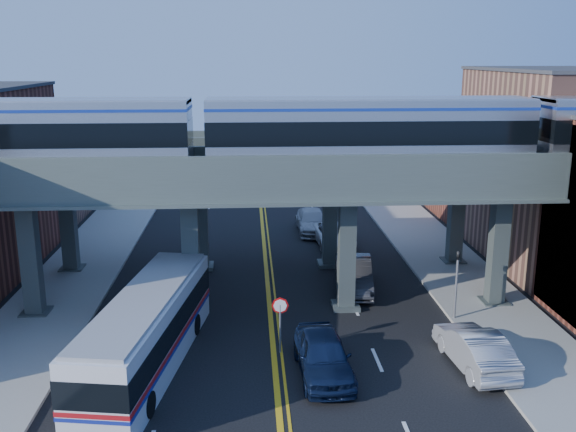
# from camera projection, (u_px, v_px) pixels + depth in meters

# --- Properties ---
(ground) EXTENTS (120.00, 120.00, 0.00)m
(ground) POSITION_uv_depth(u_px,v_px,m) (277.00, 386.00, 25.88)
(ground) COLOR black
(ground) RESTS_ON ground
(sidewalk_west) EXTENTS (5.00, 70.00, 0.16)m
(sidewalk_west) POSITION_uv_depth(u_px,v_px,m) (57.00, 299.00, 34.85)
(sidewalk_west) COLOR gray
(sidewalk_west) RESTS_ON ground
(sidewalk_east) EXTENTS (5.00, 70.00, 0.16)m
(sidewalk_east) POSITION_uv_depth(u_px,v_px,m) (472.00, 290.00, 36.22)
(sidewalk_east) COLOR gray
(sidewalk_east) RESTS_ON ground
(building_west_c) EXTENTS (8.00, 10.00, 8.00)m
(building_west_c) POSITION_uv_depth(u_px,v_px,m) (32.00, 169.00, 51.86)
(building_west_c) COLOR #8F5B4A
(building_west_c) RESTS_ON ground
(building_east_b) EXTENTS (8.00, 14.00, 12.00)m
(building_east_b) POSITION_uv_depth(u_px,v_px,m) (554.00, 167.00, 41.00)
(building_east_b) COLOR #8F5B4A
(building_east_b) RESTS_ON ground
(building_east_c) EXTENTS (8.00, 10.00, 9.00)m
(building_east_c) POSITION_uv_depth(u_px,v_px,m) (480.00, 158.00, 53.95)
(building_east_c) COLOR brown
(building_east_c) RESTS_ON ground
(elevated_viaduct_near) EXTENTS (52.00, 3.60, 7.40)m
(elevated_viaduct_near) POSITION_uv_depth(u_px,v_px,m) (269.00, 189.00, 32.04)
(elevated_viaduct_near) COLOR #3F4947
(elevated_viaduct_near) RESTS_ON ground
(elevated_viaduct_far) EXTENTS (52.00, 3.60, 7.40)m
(elevated_viaduct_far) POSITION_uv_depth(u_px,v_px,m) (265.00, 165.00, 38.81)
(elevated_viaduct_far) COLOR #3F4947
(elevated_viaduct_far) RESTS_ON ground
(transit_train) EXTENTS (49.22, 3.09, 3.60)m
(transit_train) POSITION_uv_depth(u_px,v_px,m) (368.00, 131.00, 31.63)
(transit_train) COLOR black
(transit_train) RESTS_ON elevated_viaduct_near
(stop_sign) EXTENTS (0.76, 0.09, 2.63)m
(stop_sign) POSITION_uv_depth(u_px,v_px,m) (280.00, 316.00, 28.37)
(stop_sign) COLOR slate
(stop_sign) RESTS_ON ground
(traffic_signal) EXTENTS (0.15, 0.18, 4.10)m
(traffic_signal) POSITION_uv_depth(u_px,v_px,m) (457.00, 277.00, 31.67)
(traffic_signal) COLOR slate
(traffic_signal) RESTS_ON ground
(transit_bus) EXTENTS (4.57, 12.36, 3.11)m
(transit_bus) POSITION_uv_depth(u_px,v_px,m) (147.00, 332.00, 27.11)
(transit_bus) COLOR silver
(transit_bus) RESTS_ON ground
(car_lane_a) EXTENTS (2.37, 5.35, 1.79)m
(car_lane_a) POSITION_uv_depth(u_px,v_px,m) (323.00, 355.00, 26.56)
(car_lane_a) COLOR #0E1834
(car_lane_a) RESTS_ON ground
(car_lane_b) EXTENTS (2.57, 5.79, 1.85)m
(car_lane_b) POSITION_uv_depth(u_px,v_px,m) (354.00, 275.00, 36.21)
(car_lane_b) COLOR #333336
(car_lane_b) RESTS_ON ground
(car_lane_c) EXTENTS (2.86, 5.43, 1.46)m
(car_lane_c) POSITION_uv_depth(u_px,v_px,m) (333.00, 235.00, 44.91)
(car_lane_c) COLOR silver
(car_lane_c) RESTS_ON ground
(car_lane_d) EXTENTS (2.38, 5.65, 1.63)m
(car_lane_d) POSITION_uv_depth(u_px,v_px,m) (312.00, 221.00, 48.21)
(car_lane_d) COLOR #A3A4A8
(car_lane_d) RESTS_ON ground
(car_parked_curb) EXTENTS (2.28, 5.35, 1.71)m
(car_parked_curb) POSITION_uv_depth(u_px,v_px,m) (475.00, 348.00, 27.28)
(car_parked_curb) COLOR #98989C
(car_parked_curb) RESTS_ON ground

